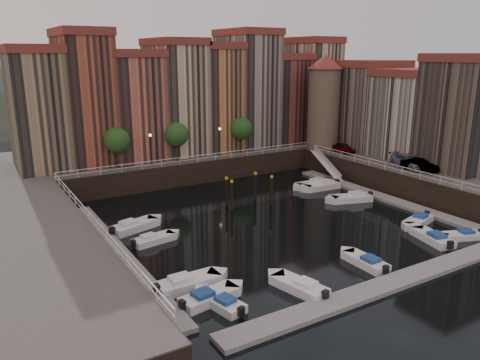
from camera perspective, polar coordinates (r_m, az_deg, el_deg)
ground at (r=49.72m, az=3.12°, el=-4.81°), size 200.00×200.00×0.00m
quay_far at (r=71.44m, az=-8.65°, el=2.51°), size 80.00×20.00×3.00m
quay_right at (r=67.34m, az=24.30°, el=0.53°), size 20.00×36.00×3.00m
dock_left at (r=42.40m, az=-14.74°, el=-8.71°), size 2.00×28.00×0.35m
dock_right at (r=59.22m, az=16.78°, el=-1.96°), size 2.00×28.00×0.35m
dock_near at (r=38.00m, az=17.96°, el=-11.88°), size 30.00×2.00×0.35m
mountains at (r=151.46m, az=-20.72°, el=10.83°), size 145.00×100.00×18.00m
far_terrace at (r=69.06m, az=-5.57°, el=10.12°), size 48.70×10.30×17.50m
right_terrace at (r=68.16m, az=20.31°, el=8.01°), size 9.30×24.30×14.00m
corner_tower at (r=70.80m, az=10.17°, el=9.46°), size 5.20×5.20×13.80m
promenade_trees at (r=62.91m, az=-7.20°, el=5.56°), size 21.20×3.20×5.20m
street_lamps at (r=62.26m, az=-6.52°, el=4.84°), size 10.36×0.36×4.18m
railings at (r=52.51m, az=0.19°, el=0.64°), size 36.08×34.04×0.52m
gangway at (r=66.90m, az=10.49°, el=1.93°), size 2.78×8.32×3.73m
mooring_pilings at (r=53.63m, az=0.80°, el=-1.42°), size 5.28×2.64×3.78m
boat_left_0 at (r=34.07m, az=-3.87°, el=-14.07°), size 4.79×2.34×1.07m
boat_left_1 at (r=35.96m, az=-6.47°, el=-12.39°), size 5.21×1.99×1.19m
boat_left_2 at (r=44.36m, az=-10.56°, el=-7.14°), size 4.37×2.16×0.98m
boat_left_3 at (r=47.77m, az=-12.84°, el=-5.52°), size 5.35×3.25×1.20m
boat_right_0 at (r=49.25m, az=25.42°, el=-6.13°), size 4.20×2.84×0.95m
boat_right_1 at (r=51.59m, az=20.92°, el=-4.66°), size 4.68×2.76×1.05m
boat_right_2 at (r=57.09m, az=13.51°, el=-2.13°), size 5.24×3.20×1.18m
boat_right_3 at (r=61.40m, az=10.00°, el=-0.71°), size 5.23×2.20×1.19m
boat_right_4 at (r=62.09m, az=8.98°, el=-0.49°), size 5.03×1.84×1.15m
boat_near_0 at (r=33.48m, az=-2.30°, el=-14.68°), size 2.37×4.35×0.97m
boat_near_1 at (r=35.62m, az=7.36°, el=-12.76°), size 2.69×4.92×1.10m
boat_near_2 at (r=40.57m, az=15.12°, el=-9.60°), size 1.64×4.45×1.02m
boat_near_3 at (r=47.44m, az=22.45°, el=-6.53°), size 2.76×4.93×1.10m
car_a at (r=69.14m, az=12.51°, el=3.75°), size 1.92×4.12×1.36m
car_b at (r=60.92m, az=21.03°, el=1.61°), size 2.17×4.65×1.47m
car_c at (r=62.26m, az=19.88°, el=2.05°), size 3.13×5.81×1.60m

